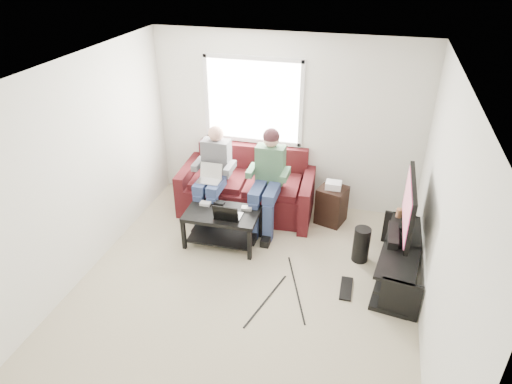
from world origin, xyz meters
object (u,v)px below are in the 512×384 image
subwoofer (361,245)px  tv (409,208)px  coffee_table (222,220)px  tv_stand (399,262)px  end_table (332,204)px  sofa (248,189)px

subwoofer → tv: bearing=-14.6°
coffee_table → tv: (2.32, -0.03, 0.58)m
tv_stand → end_table: 1.43m
tv_stand → subwoofer: tv_stand is taller
tv → end_table: (-0.96, 0.95, -0.65)m
coffee_table → tv_stand: size_ratio=0.66×
coffee_table → tv: tv is taller
sofa → coffee_table: bearing=-94.9°
tv_stand → end_table: size_ratio=2.30×
coffee_table → tv_stand: 2.33m
tv → sofa: bearing=156.6°
tv_stand → end_table: end_table is taller
subwoofer → end_table: size_ratio=0.73×
coffee_table → subwoofer: (1.85, 0.10, -0.12)m
coffee_table → tv_stand: bearing=-3.1°
coffee_table → end_table: 1.65m
tv → tv_stand: bearing=-88.5°
coffee_table → tv: bearing=-0.6°
sofa → subwoofer: bearing=-25.7°
end_table → coffee_table: bearing=-145.9°
sofa → tv: size_ratio=1.86×
sofa → tv: tv is taller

